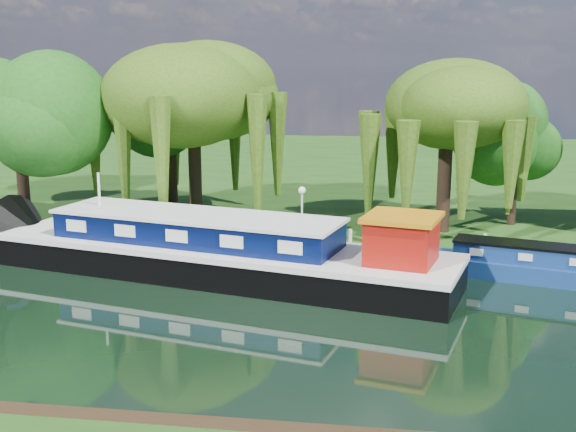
# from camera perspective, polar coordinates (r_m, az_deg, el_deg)

# --- Properties ---
(ground) EXTENTS (120.00, 120.00, 0.00)m
(ground) POSITION_cam_1_polar(r_m,az_deg,el_deg) (25.81, -2.95, -8.21)
(ground) COLOR black
(far_bank) EXTENTS (120.00, 52.00, 0.45)m
(far_bank) POSITION_cam_1_polar(r_m,az_deg,el_deg) (58.58, 3.48, 3.55)
(far_bank) COLOR #1D3F11
(far_bank) RESTS_ON ground
(dutch_barge) EXTENTS (20.70, 9.20, 4.26)m
(dutch_barge) POSITION_cam_1_polar(r_m,az_deg,el_deg) (30.71, -5.12, -2.84)
(dutch_barge) COLOR black
(dutch_barge) RESTS_ON ground
(narrowboat) EXTENTS (11.36, 4.79, 1.64)m
(narrowboat) POSITION_cam_1_polar(r_m,az_deg,el_deg) (31.86, 20.08, -3.88)
(narrowboat) COLOR navy
(narrowboat) RESTS_ON ground
(red_dinghy) EXTENTS (3.43, 2.67, 0.65)m
(red_dinghy) POSITION_cam_1_polar(r_m,az_deg,el_deg) (33.66, -14.45, -3.71)
(red_dinghy) COLOR #97110A
(red_dinghy) RESTS_ON ground
(willow_left) EXTENTS (7.60, 7.60, 9.10)m
(willow_left) POSITION_cam_1_polar(r_m,az_deg,el_deg) (39.38, -7.51, 9.27)
(willow_left) COLOR black
(willow_left) RESTS_ON far_bank
(willow_right) EXTENTS (6.40, 6.40, 7.80)m
(willow_right) POSITION_cam_1_polar(r_m,az_deg,el_deg) (36.97, 12.46, 7.47)
(willow_right) COLOR black
(willow_right) RESTS_ON far_bank
(tree_far_left) EXTENTS (5.42, 5.42, 8.73)m
(tree_far_left) POSITION_cam_1_polar(r_m,az_deg,el_deg) (38.80, -20.58, 7.62)
(tree_far_left) COLOR black
(tree_far_left) RESTS_ON far_bank
(tree_far_mid) EXTENTS (4.96, 4.96, 8.11)m
(tree_far_mid) POSITION_cam_1_polar(r_m,az_deg,el_deg) (41.71, -9.30, 7.97)
(tree_far_mid) COLOR black
(tree_far_mid) RESTS_ON far_bank
(tree_far_right) EXTENTS (3.94, 3.94, 6.45)m
(tree_far_right) POSITION_cam_1_polar(r_m,az_deg,el_deg) (39.57, 17.58, 5.68)
(tree_far_right) COLOR black
(tree_far_right) RESTS_ON far_bank
(lamppost) EXTENTS (0.36, 0.36, 2.56)m
(lamppost) POSITION_cam_1_polar(r_m,az_deg,el_deg) (35.11, 1.11, 1.39)
(lamppost) COLOR silver
(lamppost) RESTS_ON far_bank
(mooring_posts) EXTENTS (19.16, 0.16, 1.00)m
(mooring_posts) POSITION_cam_1_polar(r_m,az_deg,el_deg) (33.53, -1.04, -1.70)
(mooring_posts) COLOR silver
(mooring_posts) RESTS_ON far_bank
(reeds_near) EXTENTS (33.70, 1.50, 1.10)m
(reeds_near) POSITION_cam_1_polar(r_m,az_deg,el_deg) (18.34, 14.44, -15.62)
(reeds_near) COLOR #255617
(reeds_near) RESTS_ON ground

